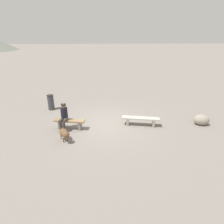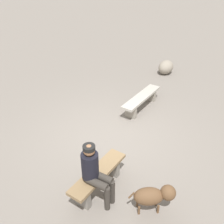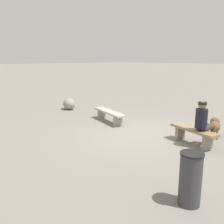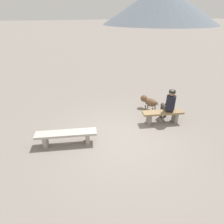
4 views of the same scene
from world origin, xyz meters
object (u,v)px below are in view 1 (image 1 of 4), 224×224
bench_left (141,120)px  trash_bin (51,102)px  bench_right (70,122)px  dog (64,133)px  boulder (201,120)px  seated_person (64,115)px

bench_left → trash_bin: bearing=-15.2°
bench_right → dog: (0.08, 1.16, 0.03)m
boulder → seated_person: bearing=-0.2°
boulder → bench_left: bearing=-2.9°
bench_left → boulder: 3.13m
bench_left → seated_person: seated_person is taller
bench_left → dog: 3.82m
bench_left → boulder: (-3.12, 0.16, -0.05)m
bench_left → trash_bin: trash_bin is taller
seated_person → boulder: size_ratio=1.69×
trash_bin → boulder: (-8.12, 2.81, -0.19)m
seated_person → boulder: 6.91m
trash_bin → bench_right: bearing=118.4°
seated_person → dog: (-0.16, 1.12, -0.38)m
dog → bench_left: bearing=83.7°
trash_bin → bench_left: bearing=152.1°
bench_right → trash_bin: trash_bin is taller
dog → seated_person: bearing=162.8°
dog → trash_bin: 4.15m
bench_left → boulder: boulder is taller
seated_person → dog: size_ratio=1.59×
bench_right → trash_bin: 3.12m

